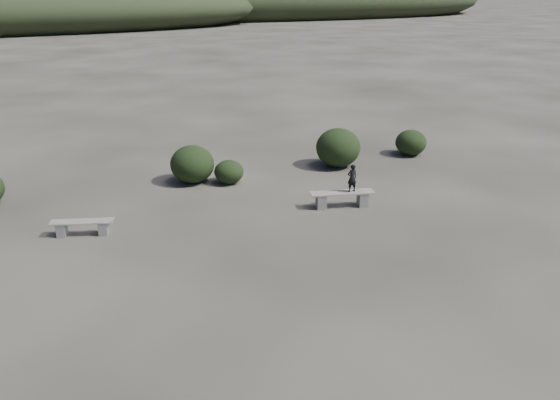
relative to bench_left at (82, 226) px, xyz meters
name	(u,v)px	position (x,y,z in m)	size (l,w,h in m)	color
ground	(323,310)	(4.38, -5.69, -0.25)	(1200.00, 1200.00, 0.00)	#29251F
bench_left	(82,226)	(0.00, 0.00, 0.00)	(1.67, 0.80, 0.41)	slate
bench_right	(342,198)	(7.38, -0.81, 0.04)	(1.97, 0.85, 0.48)	slate
seated_person	(352,178)	(7.66, -0.88, 0.66)	(0.31, 0.20, 0.85)	black
shrub_b	(192,164)	(3.75, 3.10, 0.39)	(1.48, 1.48, 1.27)	black
shrub_c	(229,172)	(4.86, 2.53, 0.15)	(0.99, 0.99, 0.79)	black
shrub_d	(338,148)	(9.13, 2.81, 0.47)	(1.63, 1.63, 1.43)	black
shrub_e	(411,142)	(12.47, 3.04, 0.25)	(1.21, 1.21, 1.00)	black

